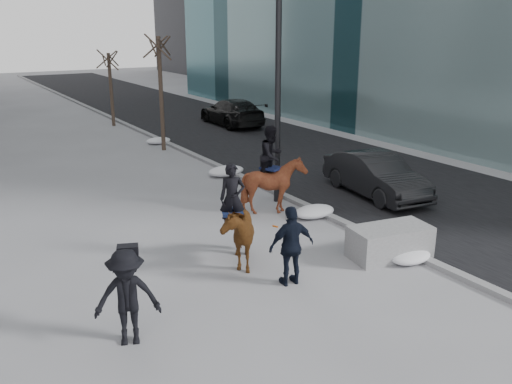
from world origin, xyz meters
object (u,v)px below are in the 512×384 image
planter (390,242)px  mounted_left (235,227)px  car_near (376,175)px  mounted_right (273,179)px

planter → mounted_left: size_ratio=0.81×
car_near → mounted_left: 6.82m
planter → mounted_right: (-0.57, 4.18, 0.65)m
mounted_left → mounted_right: 3.72m
planter → mounted_left: mounted_left is taller
planter → car_near: (3.17, 3.82, 0.31)m
car_near → mounted_right: (-3.74, 0.37, 0.34)m
planter → mounted_left: 3.72m
car_near → mounted_left: bearing=-153.9°
mounted_right → planter: bearing=-82.2°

